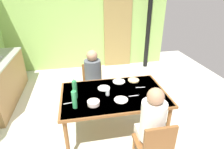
# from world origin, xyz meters

# --- Properties ---
(ground_plane) EXTENTS (6.98, 6.98, 0.00)m
(ground_plane) POSITION_xyz_m (0.00, 0.00, 0.00)
(ground_plane) COLOR beige
(wall_back) EXTENTS (4.68, 0.10, 2.79)m
(wall_back) POSITION_xyz_m (0.00, 2.69, 1.39)
(wall_back) COLOR #92B95D
(wall_back) RESTS_ON ground_plane
(door_wooden) EXTENTS (0.80, 0.05, 2.00)m
(door_wooden) POSITION_xyz_m (0.91, 2.61, 1.00)
(door_wooden) COLOR olive
(door_wooden) RESTS_ON ground_plane
(stove_pipe_column) EXTENTS (0.12, 0.12, 2.79)m
(stove_pipe_column) POSITION_xyz_m (1.73, 2.34, 1.39)
(stove_pipe_column) COLOR black
(stove_pipe_column) RESTS_ON ground_plane
(dining_table) EXTENTS (1.60, 0.99, 0.75)m
(dining_table) POSITION_xyz_m (0.22, -0.22, 0.69)
(dining_table) COLOR brown
(dining_table) RESTS_ON ground_plane
(chair_near_diner) EXTENTS (0.40, 0.40, 0.87)m
(chair_near_diner) POSITION_xyz_m (0.55, -1.07, 0.50)
(chair_near_diner) COLOR brown
(chair_near_diner) RESTS_ON ground_plane
(chair_far_diner) EXTENTS (0.40, 0.40, 0.87)m
(chair_far_diner) POSITION_xyz_m (-0.03, 0.63, 0.50)
(chair_far_diner) COLOR brown
(chair_far_diner) RESTS_ON ground_plane
(person_near_diner) EXTENTS (0.30, 0.37, 0.77)m
(person_near_diner) POSITION_xyz_m (0.55, -0.94, 0.78)
(person_near_diner) COLOR white
(person_near_diner) RESTS_ON ground_plane
(person_far_diner) EXTENTS (0.30, 0.37, 0.77)m
(person_far_diner) POSITION_xyz_m (-0.03, 0.49, 0.78)
(person_far_diner) COLOR #52565A
(person_far_diner) RESTS_ON ground_plane
(water_bottle_green_near) EXTENTS (0.07, 0.07, 0.29)m
(water_bottle_green_near) POSITION_xyz_m (-0.36, -0.47, 0.89)
(water_bottle_green_near) COLOR #349C59
(water_bottle_green_near) RESTS_ON dining_table
(water_bottle_green_far) EXTENTS (0.07, 0.07, 0.31)m
(water_bottle_green_far) POSITION_xyz_m (-0.35, -0.22, 0.90)
(water_bottle_green_far) COLOR #2A7F47
(water_bottle_green_far) RESTS_ON dining_table
(serving_bowl_center) EXTENTS (0.17, 0.17, 0.05)m
(serving_bowl_center) POSITION_xyz_m (-0.11, -0.45, 0.78)
(serving_bowl_center) COLOR silver
(serving_bowl_center) RESTS_ON dining_table
(dinner_plate_near_left) EXTENTS (0.20, 0.20, 0.01)m
(dinner_plate_near_left) POSITION_xyz_m (0.29, -0.42, 0.76)
(dinner_plate_near_left) COLOR white
(dinner_plate_near_left) RESTS_ON dining_table
(dinner_plate_near_right) EXTENTS (0.19, 0.19, 0.01)m
(dinner_plate_near_right) POSITION_xyz_m (0.10, -0.04, 0.76)
(dinner_plate_near_right) COLOR white
(dinner_plate_near_right) RESTS_ON dining_table
(dinner_plate_far_center) EXTENTS (0.21, 0.21, 0.01)m
(dinner_plate_far_center) POSITION_xyz_m (0.38, 0.13, 0.76)
(dinner_plate_far_center) COLOR white
(dinner_plate_far_center) RESTS_ON dining_table
(drinking_glass_by_near_diner) EXTENTS (0.06, 0.06, 0.09)m
(drinking_glass_by_near_diner) POSITION_xyz_m (0.12, -0.25, 0.80)
(drinking_glass_by_near_diner) COLOR silver
(drinking_glass_by_near_diner) RESTS_ON dining_table
(bread_plate_sliced) EXTENTS (0.19, 0.19, 0.02)m
(bread_plate_sliced) POSITION_xyz_m (0.64, 0.12, 0.76)
(bread_plate_sliced) COLOR #DBB77A
(bread_plate_sliced) RESTS_ON dining_table
(cutlery_knife_near) EXTENTS (0.15, 0.04, 0.00)m
(cutlery_knife_near) POSITION_xyz_m (-0.45, -0.35, 0.75)
(cutlery_knife_near) COLOR silver
(cutlery_knife_near) RESTS_ON dining_table
(cutlery_fork_near) EXTENTS (0.15, 0.04, 0.00)m
(cutlery_fork_near) POSITION_xyz_m (0.76, -0.37, 0.75)
(cutlery_fork_near) COLOR silver
(cutlery_fork_near) RESTS_ON dining_table
(cutlery_knife_far) EXTENTS (0.15, 0.03, 0.00)m
(cutlery_knife_far) POSITION_xyz_m (0.68, -0.13, 0.75)
(cutlery_knife_far) COLOR silver
(cutlery_knife_far) RESTS_ON dining_table
(cutlery_fork_far) EXTENTS (0.15, 0.02, 0.00)m
(cutlery_fork_far) POSITION_xyz_m (0.50, -0.35, 0.75)
(cutlery_fork_far) COLOR silver
(cutlery_fork_far) RESTS_ON dining_table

